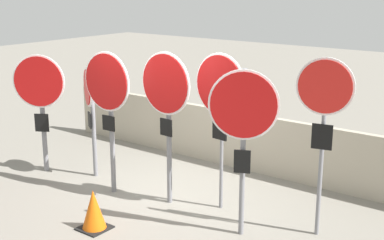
{
  "coord_description": "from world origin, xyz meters",
  "views": [
    {
      "loc": [
        5.09,
        -6.08,
        3.38
      ],
      "look_at": [
        0.49,
        0.0,
        1.38
      ],
      "focal_mm": 50.0,
      "sensor_mm": 36.0,
      "label": 1
    }
  ],
  "objects_px": {
    "stop_sign_1": "(90,101)",
    "stop_sign_4": "(220,94)",
    "stop_sign_5": "(243,118)",
    "traffic_cone_0": "(94,210)",
    "stop_sign_6": "(324,105)",
    "stop_sign_0": "(40,92)",
    "stop_sign_2": "(108,95)",
    "stop_sign_3": "(166,98)"
  },
  "relations": [
    {
      "from": "stop_sign_4",
      "to": "traffic_cone_0",
      "type": "relative_size",
      "value": 4.12
    },
    {
      "from": "stop_sign_4",
      "to": "traffic_cone_0",
      "type": "xyz_separation_m",
      "value": [
        -1.0,
        -1.62,
        -1.5
      ]
    },
    {
      "from": "stop_sign_5",
      "to": "stop_sign_6",
      "type": "distance_m",
      "value": 1.04
    },
    {
      "from": "stop_sign_5",
      "to": "stop_sign_3",
      "type": "bearing_deg",
      "value": 145.36
    },
    {
      "from": "stop_sign_0",
      "to": "stop_sign_6",
      "type": "xyz_separation_m",
      "value": [
        4.99,
        0.62,
        0.35
      ]
    },
    {
      "from": "stop_sign_2",
      "to": "stop_sign_5",
      "type": "bearing_deg",
      "value": -1.01
    },
    {
      "from": "stop_sign_0",
      "to": "stop_sign_4",
      "type": "height_order",
      "value": "stop_sign_4"
    },
    {
      "from": "stop_sign_4",
      "to": "stop_sign_0",
      "type": "bearing_deg",
      "value": -162.98
    },
    {
      "from": "stop_sign_0",
      "to": "stop_sign_4",
      "type": "distance_m",
      "value": 3.49
    },
    {
      "from": "stop_sign_3",
      "to": "stop_sign_4",
      "type": "xyz_separation_m",
      "value": [
        0.75,
        0.32,
        0.1
      ]
    },
    {
      "from": "stop_sign_2",
      "to": "stop_sign_5",
      "type": "xyz_separation_m",
      "value": [
        2.5,
        -0.02,
        0.01
      ]
    },
    {
      "from": "stop_sign_3",
      "to": "stop_sign_6",
      "type": "bearing_deg",
      "value": 12.59
    },
    {
      "from": "stop_sign_1",
      "to": "stop_sign_4",
      "type": "height_order",
      "value": "stop_sign_4"
    },
    {
      "from": "stop_sign_5",
      "to": "traffic_cone_0",
      "type": "xyz_separation_m",
      "value": [
        -1.74,
        -1.06,
        -1.37
      ]
    },
    {
      "from": "stop_sign_0",
      "to": "stop_sign_1",
      "type": "distance_m",
      "value": 0.95
    },
    {
      "from": "stop_sign_1",
      "to": "stop_sign_5",
      "type": "xyz_separation_m",
      "value": [
        3.31,
        -0.37,
        0.28
      ]
    },
    {
      "from": "stop_sign_2",
      "to": "stop_sign_4",
      "type": "relative_size",
      "value": 0.97
    },
    {
      "from": "stop_sign_2",
      "to": "traffic_cone_0",
      "type": "xyz_separation_m",
      "value": [
        0.76,
        -1.08,
        -1.35
      ]
    },
    {
      "from": "stop_sign_1",
      "to": "stop_sign_6",
      "type": "xyz_separation_m",
      "value": [
        4.13,
        0.25,
        0.45
      ]
    },
    {
      "from": "stop_sign_0",
      "to": "stop_sign_1",
      "type": "height_order",
      "value": "stop_sign_0"
    },
    {
      "from": "stop_sign_3",
      "to": "stop_sign_4",
      "type": "bearing_deg",
      "value": 26.12
    },
    {
      "from": "stop_sign_0",
      "to": "stop_sign_4",
      "type": "xyz_separation_m",
      "value": [
        3.43,
        0.56,
        0.31
      ]
    },
    {
      "from": "stop_sign_0",
      "to": "stop_sign_5",
      "type": "xyz_separation_m",
      "value": [
        4.17,
        0.0,
        0.18
      ]
    },
    {
      "from": "stop_sign_6",
      "to": "stop_sign_1",
      "type": "bearing_deg",
      "value": 170.99
    },
    {
      "from": "stop_sign_6",
      "to": "stop_sign_0",
      "type": "bearing_deg",
      "value": 174.59
    },
    {
      "from": "stop_sign_6",
      "to": "stop_sign_5",
      "type": "bearing_deg",
      "value": -155.52
    },
    {
      "from": "stop_sign_0",
      "to": "stop_sign_2",
      "type": "height_order",
      "value": "stop_sign_2"
    },
    {
      "from": "stop_sign_1",
      "to": "traffic_cone_0",
      "type": "distance_m",
      "value": 2.38
    },
    {
      "from": "stop_sign_3",
      "to": "traffic_cone_0",
      "type": "bearing_deg",
      "value": -97.45
    },
    {
      "from": "stop_sign_2",
      "to": "stop_sign_4",
      "type": "height_order",
      "value": "stop_sign_4"
    },
    {
      "from": "stop_sign_0",
      "to": "stop_sign_6",
      "type": "height_order",
      "value": "stop_sign_6"
    },
    {
      "from": "stop_sign_6",
      "to": "stop_sign_3",
      "type": "bearing_deg",
      "value": 176.79
    },
    {
      "from": "stop_sign_5",
      "to": "traffic_cone_0",
      "type": "bearing_deg",
      "value": -174.07
    },
    {
      "from": "stop_sign_5",
      "to": "stop_sign_4",
      "type": "bearing_deg",
      "value": 117.61
    },
    {
      "from": "stop_sign_2",
      "to": "traffic_cone_0",
      "type": "bearing_deg",
      "value": -55.58
    },
    {
      "from": "stop_sign_5",
      "to": "stop_sign_1",
      "type": "bearing_deg",
      "value": 148.19
    },
    {
      "from": "stop_sign_4",
      "to": "stop_sign_5",
      "type": "relative_size",
      "value": 1.04
    },
    {
      "from": "stop_sign_1",
      "to": "stop_sign_5",
      "type": "bearing_deg",
      "value": 27.07
    },
    {
      "from": "stop_sign_5",
      "to": "traffic_cone_0",
      "type": "height_order",
      "value": "stop_sign_5"
    },
    {
      "from": "stop_sign_6",
      "to": "traffic_cone_0",
      "type": "height_order",
      "value": "stop_sign_6"
    },
    {
      "from": "stop_sign_4",
      "to": "stop_sign_1",
      "type": "bearing_deg",
      "value": -168.01
    },
    {
      "from": "stop_sign_2",
      "to": "stop_sign_6",
      "type": "relative_size",
      "value": 0.95
    }
  ]
}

